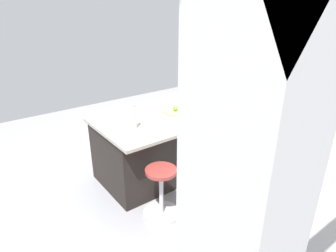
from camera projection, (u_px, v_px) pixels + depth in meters
name	position (u px, v px, depth m)	size (l,w,h in m)	color
ground_plane	(189.00, 166.00, 4.51)	(7.40, 7.40, 0.00)	gray
interior_partition_left	(301.00, 55.00, 5.43)	(0.15, 5.69, 2.87)	silver
sink_cabinet	(309.00, 116.00, 5.23)	(2.51, 0.60, 1.18)	black
oven_range	(239.00, 96.00, 6.42)	(0.60, 0.61, 0.87)	#38383D
kitchen_island	(164.00, 144.00, 4.20)	(1.89, 1.17, 0.90)	black
stool_by_window	(231.00, 163.00, 4.03)	(0.44, 0.44, 0.62)	#B7B7BC
stool_middle	(161.00, 194.00, 3.37)	(0.44, 0.44, 0.62)	#B7B7BC
cutting_board	(176.00, 111.00, 4.13)	(0.36, 0.24, 0.02)	tan
apple_red	(185.00, 107.00, 4.16)	(0.07, 0.07, 0.07)	red
apple_green	(176.00, 108.00, 4.09)	(0.08, 0.08, 0.08)	#609E2D
water_bottle	(134.00, 119.00, 3.56)	(0.06, 0.06, 0.31)	silver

